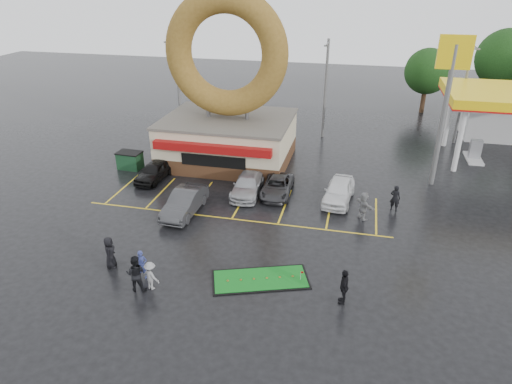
% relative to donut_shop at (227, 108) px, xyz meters
% --- Properties ---
extents(ground, '(120.00, 120.00, 0.00)m').
position_rel_donut_shop_xyz_m(ground, '(3.00, -12.97, -4.46)').
color(ground, black).
rests_on(ground, ground).
extents(donut_shop, '(10.20, 8.70, 13.50)m').
position_rel_donut_shop_xyz_m(donut_shop, '(0.00, 0.00, 0.00)').
color(donut_shop, '#472B19').
rests_on(donut_shop, ground).
extents(shell_sign, '(2.20, 0.36, 10.60)m').
position_rel_donut_shop_xyz_m(shell_sign, '(16.00, -0.97, 2.91)').
color(shell_sign, slate).
rests_on(shell_sign, ground).
extents(streetlight_left, '(0.40, 2.21, 9.00)m').
position_rel_donut_shop_xyz_m(streetlight_left, '(-7.00, 6.95, 0.32)').
color(streetlight_left, slate).
rests_on(streetlight_left, ground).
extents(streetlight_mid, '(0.40, 2.21, 9.00)m').
position_rel_donut_shop_xyz_m(streetlight_mid, '(7.00, 7.95, 0.32)').
color(streetlight_mid, slate).
rests_on(streetlight_mid, ground).
extents(streetlight_right, '(0.40, 2.21, 9.00)m').
position_rel_donut_shop_xyz_m(streetlight_right, '(19.00, 8.95, 0.32)').
color(streetlight_right, slate).
rests_on(streetlight_right, ground).
extents(tree_far_c, '(6.30, 6.30, 9.00)m').
position_rel_donut_shop_xyz_m(tree_far_c, '(25.00, 21.03, 1.37)').
color(tree_far_c, '#332114').
rests_on(tree_far_c, ground).
extents(tree_far_d, '(4.90, 4.90, 7.00)m').
position_rel_donut_shop_xyz_m(tree_far_d, '(17.00, 19.03, 0.07)').
color(tree_far_d, '#332114').
rests_on(tree_far_d, ground).
extents(car_black, '(2.01, 4.23, 1.39)m').
position_rel_donut_shop_xyz_m(car_black, '(-4.37, -4.97, -3.77)').
color(car_black, black).
rests_on(car_black, ground).
extents(car_dgrey, '(1.82, 4.74, 1.54)m').
position_rel_donut_shop_xyz_m(car_dgrey, '(-0.17, -9.47, -3.69)').
color(car_dgrey, '#333336').
rests_on(car_dgrey, ground).
extents(car_silver, '(2.08, 4.72, 1.35)m').
position_rel_donut_shop_xyz_m(car_silver, '(3.09, -5.73, -3.79)').
color(car_silver, '#9FA0A4').
rests_on(car_silver, ground).
extents(car_grey, '(2.11, 4.38, 1.20)m').
position_rel_donut_shop_xyz_m(car_grey, '(5.15, -5.35, -3.86)').
color(car_grey, '#313134').
rests_on(car_grey, ground).
extents(car_white, '(2.21, 4.64, 1.53)m').
position_rel_donut_shop_xyz_m(car_white, '(9.44, -5.43, -3.70)').
color(car_white, white).
rests_on(car_white, ground).
extents(person_blue, '(0.67, 0.54, 1.59)m').
position_rel_donut_shop_xyz_m(person_blue, '(0.26, -16.60, -3.67)').
color(person_blue, navy).
rests_on(person_blue, ground).
extents(person_blackjkt, '(1.07, 0.91, 1.96)m').
position_rel_donut_shop_xyz_m(person_blackjkt, '(0.44, -17.58, -3.49)').
color(person_blackjkt, black).
rests_on(person_blackjkt, ground).
extents(person_hoodie, '(1.11, 0.85, 1.52)m').
position_rel_donut_shop_xyz_m(person_hoodie, '(1.09, -17.32, -3.70)').
color(person_hoodie, gray).
rests_on(person_hoodie, ground).
extents(person_bystander, '(0.83, 1.01, 1.78)m').
position_rel_donut_shop_xyz_m(person_bystander, '(-1.81, -16.07, -3.57)').
color(person_bystander, black).
rests_on(person_bystander, ground).
extents(person_cameraman, '(0.46, 1.08, 1.83)m').
position_rel_donut_shop_xyz_m(person_cameraman, '(10.41, -16.20, -3.55)').
color(person_cameraman, black).
rests_on(person_cameraman, ground).
extents(person_walker_near, '(1.47, 1.69, 1.84)m').
position_rel_donut_shop_xyz_m(person_walker_near, '(11.13, -7.60, -3.54)').
color(person_walker_near, gray).
rests_on(person_walker_near, ground).
extents(person_walker_far, '(0.75, 0.59, 1.80)m').
position_rel_donut_shop_xyz_m(person_walker_far, '(13.11, -5.99, -3.56)').
color(person_walker_far, black).
rests_on(person_walker_far, ground).
extents(dumpster, '(1.86, 1.29, 1.30)m').
position_rel_donut_shop_xyz_m(dumpster, '(-7.20, -3.39, -3.81)').
color(dumpster, '#1B4627').
rests_on(dumpster, ground).
extents(putting_green, '(5.35, 3.66, 0.61)m').
position_rel_donut_shop_xyz_m(putting_green, '(6.20, -15.41, -4.43)').
color(putting_green, black).
rests_on(putting_green, ground).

